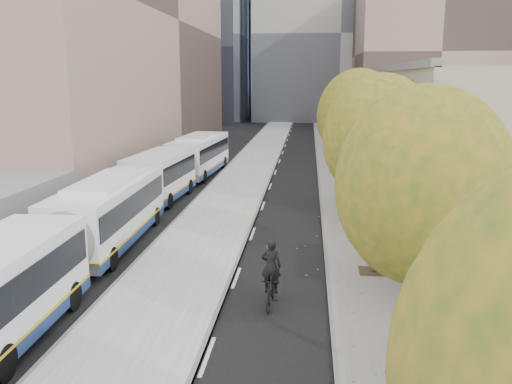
# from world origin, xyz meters

# --- Properties ---
(bus_platform) EXTENTS (4.25, 150.00, 0.15)m
(bus_platform) POSITION_xyz_m (-3.88, 35.00, 0.07)
(bus_platform) COLOR #A5A5A5
(bus_platform) RESTS_ON ground
(sidewalk) EXTENTS (4.75, 150.00, 0.08)m
(sidewalk) POSITION_xyz_m (4.12, 35.00, 0.04)
(sidewalk) COLOR gray
(sidewalk) RESTS_ON ground
(building_tan) EXTENTS (18.00, 92.00, 8.00)m
(building_tan) POSITION_xyz_m (15.50, 64.00, 4.00)
(building_tan) COLOR tan
(building_tan) RESTS_ON ground
(building_midrise) EXTENTS (24.00, 46.00, 25.00)m
(building_midrise) POSITION_xyz_m (-22.50, 41.00, 12.50)
(building_midrise) COLOR gray
(building_midrise) RESTS_ON ground
(building_far_block) EXTENTS (30.00, 18.00, 30.00)m
(building_far_block) POSITION_xyz_m (6.00, 96.00, 15.00)
(building_far_block) COLOR #ACA89D
(building_far_block) RESTS_ON ground
(bus_shelter) EXTENTS (1.90, 4.40, 2.53)m
(bus_shelter) POSITION_xyz_m (5.69, 10.96, 2.19)
(bus_shelter) COLOR #383A3F
(bus_shelter) RESTS_ON sidewalk
(tree_b) EXTENTS (4.00, 4.00, 6.97)m
(tree_b) POSITION_xyz_m (3.60, 5.00, 5.04)
(tree_b) COLOR black
(tree_b) RESTS_ON sidewalk
(tree_c) EXTENTS (4.20, 4.20, 7.28)m
(tree_c) POSITION_xyz_m (3.60, 13.00, 5.25)
(tree_c) COLOR black
(tree_c) RESTS_ON sidewalk
(tree_d) EXTENTS (4.40, 4.40, 7.60)m
(tree_d) POSITION_xyz_m (3.60, 22.00, 5.47)
(tree_d) COLOR black
(tree_d) RESTS_ON sidewalk
(bus_near) EXTENTS (2.95, 17.42, 2.89)m
(bus_near) POSITION_xyz_m (-7.80, 11.70, 1.58)
(bus_near) COLOR white
(bus_near) RESTS_ON ground
(bus_far) EXTENTS (3.62, 17.90, 2.96)m
(bus_far) POSITION_xyz_m (-7.77, 30.27, 1.62)
(bus_far) COLOR white
(bus_far) RESTS_ON ground
(cyclist) EXTENTS (0.70, 1.85, 2.32)m
(cyclist) POSITION_xyz_m (-0.16, 9.51, 0.86)
(cyclist) COLOR black
(cyclist) RESTS_ON ground
(distant_car) EXTENTS (2.14, 3.75, 1.20)m
(distant_car) POSITION_xyz_m (-7.47, 43.42, 0.60)
(distant_car) COLOR white
(distant_car) RESTS_ON ground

